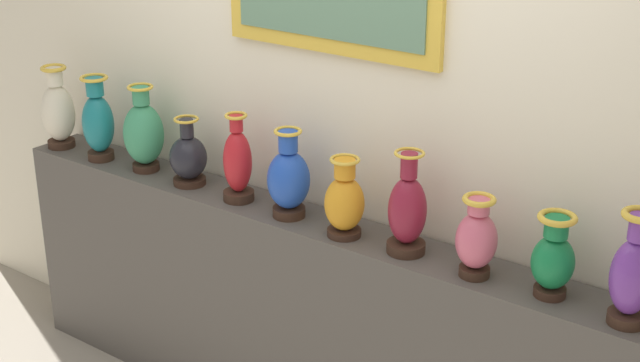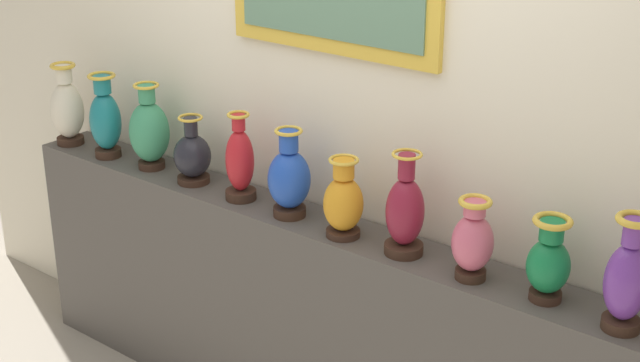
# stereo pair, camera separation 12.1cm
# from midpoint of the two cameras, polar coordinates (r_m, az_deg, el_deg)

# --- Properties ---
(display_shelf) EXTENTS (3.36, 0.28, 1.03)m
(display_shelf) POSITION_cam_midpoint_polar(r_m,az_deg,el_deg) (3.98, -0.88, -9.37)
(display_shelf) COLOR #4C4742
(display_shelf) RESTS_ON ground_plane
(back_wall) EXTENTS (5.30, 0.14, 3.01)m
(back_wall) POSITION_cam_midpoint_polar(r_m,az_deg,el_deg) (3.72, 0.89, 5.18)
(back_wall) COLOR beige
(back_wall) RESTS_ON ground_plane
(vase_ivory) EXTENTS (0.16, 0.16, 0.41)m
(vase_ivory) POSITION_cam_midpoint_polar(r_m,az_deg,el_deg) (4.72, -16.69, 4.17)
(vase_ivory) COLOR #382319
(vase_ivory) RESTS_ON display_shelf
(vase_teal) EXTENTS (0.15, 0.15, 0.41)m
(vase_teal) POSITION_cam_midpoint_polar(r_m,az_deg,el_deg) (4.50, -14.40, 3.58)
(vase_teal) COLOR #382319
(vase_teal) RESTS_ON display_shelf
(vase_jade) EXTENTS (0.19, 0.19, 0.41)m
(vase_jade) POSITION_cam_midpoint_polar(r_m,az_deg,el_deg) (4.31, -11.71, 2.93)
(vase_jade) COLOR #382319
(vase_jade) RESTS_ON display_shelf
(vase_onyx) EXTENTS (0.17, 0.17, 0.31)m
(vase_onyx) POSITION_cam_midpoint_polar(r_m,az_deg,el_deg) (4.13, -9.02, 1.45)
(vase_onyx) COLOR #382319
(vase_onyx) RESTS_ON display_shelf
(vase_crimson) EXTENTS (0.13, 0.13, 0.39)m
(vase_crimson) POSITION_cam_midpoint_polar(r_m,az_deg,el_deg) (3.91, -6.03, 1.08)
(vase_crimson) COLOR #382319
(vase_crimson) RESTS_ON display_shelf
(vase_sapphire) EXTENTS (0.18, 0.18, 0.38)m
(vase_sapphire) POSITION_cam_midpoint_polar(r_m,az_deg,el_deg) (3.74, -2.90, 0.12)
(vase_sapphire) COLOR #382319
(vase_sapphire) RESTS_ON display_shelf
(vase_amber) EXTENTS (0.16, 0.16, 0.33)m
(vase_amber) POSITION_cam_midpoint_polar(r_m,az_deg,el_deg) (3.57, 0.56, -1.31)
(vase_amber) COLOR #382319
(vase_amber) RESTS_ON display_shelf
(vase_burgundy) EXTENTS (0.15, 0.15, 0.41)m
(vase_burgundy) POSITION_cam_midpoint_polar(r_m,az_deg,el_deg) (3.44, 4.44, -1.90)
(vase_burgundy) COLOR #382319
(vase_burgundy) RESTS_ON display_shelf
(vase_rose) EXTENTS (0.15, 0.15, 0.31)m
(vase_rose) POSITION_cam_midpoint_polar(r_m,az_deg,el_deg) (3.30, 8.67, -3.58)
(vase_rose) COLOR #382319
(vase_rose) RESTS_ON display_shelf
(vase_emerald) EXTENTS (0.15, 0.15, 0.31)m
(vase_emerald) POSITION_cam_midpoint_polar(r_m,az_deg,el_deg) (3.21, 13.25, -4.70)
(vase_emerald) COLOR #382319
(vase_emerald) RESTS_ON display_shelf
(vase_violet) EXTENTS (0.14, 0.14, 0.40)m
(vase_violet) POSITION_cam_midpoint_polar(r_m,az_deg,el_deg) (3.09, 17.78, -5.59)
(vase_violet) COLOR #382319
(vase_violet) RESTS_ON display_shelf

